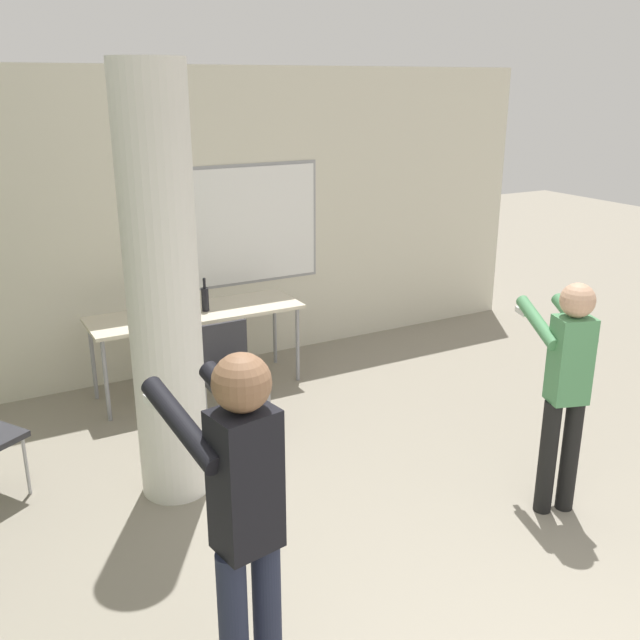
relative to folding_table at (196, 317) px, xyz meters
name	(u,v)px	position (x,y,z in m)	size (l,w,h in m)	color
wall_back	(165,227)	(-0.05, 0.58, 0.71)	(8.00, 0.15, 2.80)	beige
support_pillar	(163,293)	(-0.71, -1.50, 0.71)	(0.46, 0.46, 2.80)	silver
folding_table	(196,317)	(0.00, 0.00, 0.00)	(1.86, 0.61, 0.74)	beige
bottle_on_table	(205,298)	(0.08, -0.03, 0.17)	(0.06, 0.06, 0.30)	black
waste_bin	(254,390)	(0.27, -0.59, -0.54)	(0.28, 0.28, 0.32)	gray
chair_table_front	(231,371)	(-0.04, -0.89, -0.18)	(0.44, 0.44, 0.87)	#2D2D33
person_playing_side	(566,380)	(1.38, -2.92, 0.21)	(0.47, 0.64, 1.54)	black
person_playing_front	(243,513)	(-0.98, -3.41, 0.31)	(0.45, 0.66, 1.71)	#1E2338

